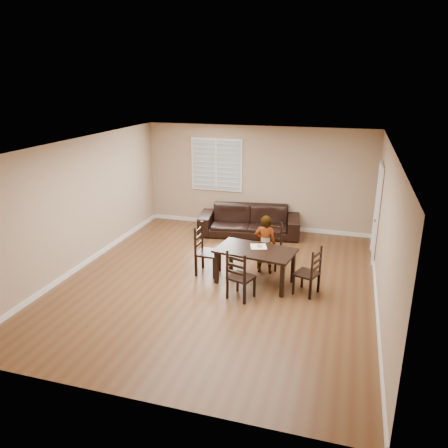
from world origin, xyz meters
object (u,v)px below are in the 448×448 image
at_px(chair_near, 271,246).
at_px(chair_right, 312,274).
at_px(chair_left, 202,251).
at_px(child, 265,244).
at_px(donut, 259,246).
at_px(chair_far, 238,278).
at_px(dining_table, 255,254).
at_px(sofa, 249,221).

xyz_separation_m(chair_near, chair_right, (0.98, -1.15, -0.01)).
xyz_separation_m(chair_left, child, (1.23, 0.37, 0.14)).
bearing_deg(donut, chair_near, 82.68).
relative_size(child, donut, 10.96).
bearing_deg(chair_right, chair_far, -45.88).
distance_m(chair_near, chair_right, 1.51).
bearing_deg(chair_near, chair_right, -42.91).
bearing_deg(chair_far, chair_near, -81.09).
height_order(chair_far, chair_left, chair_left).
xyz_separation_m(dining_table, chair_near, (0.15, 0.95, -0.18)).
bearing_deg(chair_left, dining_table, -97.46).
xyz_separation_m(chair_near, chair_left, (-1.29, -0.78, 0.04)).
bearing_deg(chair_right, sofa, -127.68).
height_order(chair_far, child, child).
bearing_deg(chair_right, chair_left, -79.73).
height_order(chair_left, donut, chair_left).
distance_m(chair_left, sofa, 2.56).
bearing_deg(sofa, chair_near, -71.10).
relative_size(dining_table, chair_left, 1.54).
bearing_deg(donut, sofa, 107.51).
distance_m(child, sofa, 2.33).
bearing_deg(chair_near, chair_far, -92.83).
relative_size(chair_left, donut, 9.28).
bearing_deg(donut, chair_right, -18.57).
distance_m(dining_table, chair_far, 0.82).
distance_m(chair_right, donut, 1.18).
bearing_deg(child, donut, 81.60).
distance_m(chair_left, child, 1.29).
relative_size(chair_right, child, 0.75).
height_order(chair_left, chair_right, chair_left).
bearing_deg(chair_far, dining_table, -81.98).
height_order(chair_right, donut, chair_right).
distance_m(dining_table, chair_left, 1.16).
relative_size(dining_table, chair_near, 1.67).
height_order(child, sofa, child).
bearing_deg(donut, child, 83.84).
bearing_deg(child, chair_right, 142.46).
xyz_separation_m(chair_near, child, (-0.06, -0.41, 0.18)).
distance_m(dining_table, chair_near, 0.97).
bearing_deg(dining_table, sofa, 114.65).
distance_m(chair_far, chair_left, 1.38).
relative_size(chair_far, child, 0.76).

